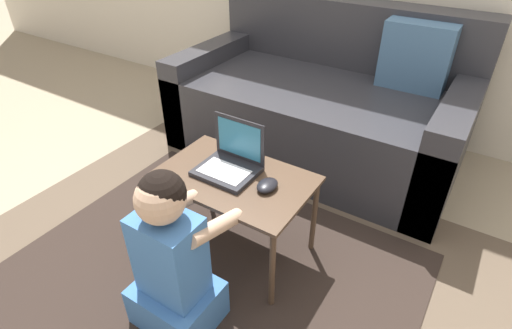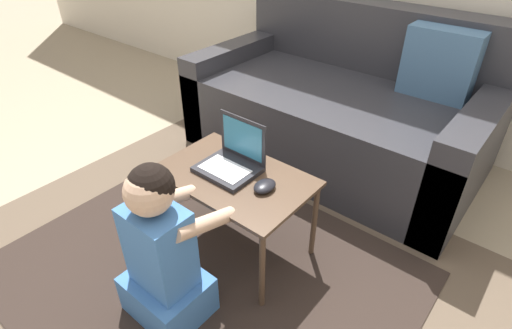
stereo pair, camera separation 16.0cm
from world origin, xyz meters
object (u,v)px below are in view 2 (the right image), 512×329
(couch, at_px, (341,109))
(computer_mouse, at_px, (265,186))
(laptop_desk, at_px, (235,184))
(laptop, at_px, (231,162))
(person_seated, at_px, (162,253))

(couch, bearing_deg, computer_mouse, -77.77)
(laptop_desk, xyz_separation_m, laptop, (-0.04, 0.03, 0.08))
(couch, distance_m, laptop_desk, 1.03)
(person_seated, bearing_deg, computer_mouse, 73.27)
(laptop_desk, relative_size, computer_mouse, 6.17)
(laptop_desk, bearing_deg, person_seated, -86.03)
(computer_mouse, bearing_deg, couch, 102.23)
(couch, xyz_separation_m, laptop, (0.03, -1.00, 0.14))
(couch, height_order, laptop_desk, couch)
(computer_mouse, distance_m, person_seated, 0.46)
(laptop, xyz_separation_m, person_seated, (0.07, -0.45, -0.14))
(laptop_desk, distance_m, laptop, 0.09)
(couch, height_order, computer_mouse, couch)
(laptop, relative_size, computer_mouse, 2.36)
(laptop_desk, distance_m, person_seated, 0.42)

